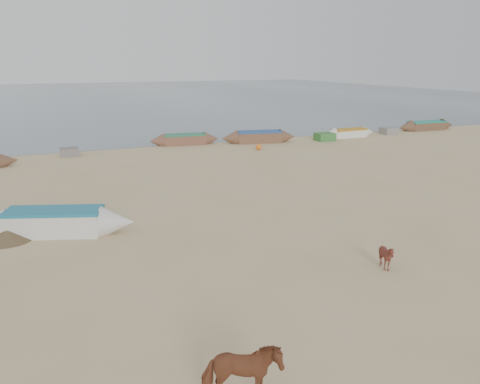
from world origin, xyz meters
The scene contains 7 objects.
ground centered at (0.00, 0.00, 0.00)m, with size 140.00×140.00×0.00m, color tan.
sea centered at (0.00, 82.00, 0.01)m, with size 160.00×160.00×0.00m, color slate.
cow_adult centered at (-4.44, -6.78, 0.65)m, with size 0.70×1.54×1.30m, color brown.
calf_front centered at (2.15, -2.94, 0.44)m, with size 0.71×0.80×0.88m, color #55231B.
near_canoe centered at (-7.50, 4.47, 0.49)m, with size 6.07×1.25×0.99m, color silver, non-canonical shape.
waterline_canoes centered at (0.14, 20.82, 0.42)m, with size 59.18×5.49×0.95m.
beach_clutter centered at (4.09, 19.34, 0.30)m, with size 43.11×4.03×0.64m.
Camera 1 is at (-7.41, -13.84, 6.41)m, focal length 35.00 mm.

